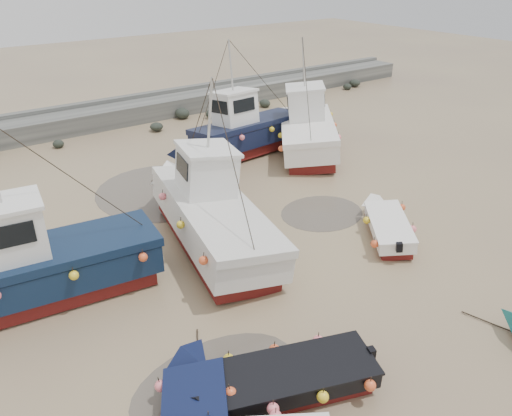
{
  "coord_description": "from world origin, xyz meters",
  "views": [
    {
      "loc": [
        -7.87,
        -9.6,
        10.03
      ],
      "look_at": [
        2.17,
        4.19,
        1.4
      ],
      "focal_mm": 35.0,
      "sensor_mm": 36.0,
      "label": 1
    }
  ],
  "objects_px": {
    "dinghy_1": "(199,413)",
    "dinghy_4": "(283,378)",
    "cabin_boat_1": "(205,209)",
    "dinghy_3": "(388,222)",
    "cabin_boat_2": "(242,132)",
    "cabin_boat_3": "(309,128)",
    "cabin_boat_0": "(28,267)",
    "person": "(86,265)"
  },
  "relations": [
    {
      "from": "cabin_boat_0",
      "to": "cabin_boat_1",
      "type": "bearing_deg",
      "value": -80.33
    },
    {
      "from": "dinghy_1",
      "to": "cabin_boat_0",
      "type": "xyz_separation_m",
      "value": [
        -1.81,
        7.38,
        0.79
      ]
    },
    {
      "from": "dinghy_3",
      "to": "cabin_boat_1",
      "type": "height_order",
      "value": "cabin_boat_1"
    },
    {
      "from": "cabin_boat_2",
      "to": "cabin_boat_3",
      "type": "relative_size",
      "value": 1.14
    },
    {
      "from": "cabin_boat_3",
      "to": "cabin_boat_1",
      "type": "bearing_deg",
      "value": -114.43
    },
    {
      "from": "dinghy_1",
      "to": "cabin_boat_3",
      "type": "bearing_deg",
      "value": 69.97
    },
    {
      "from": "dinghy_1",
      "to": "cabin_boat_1",
      "type": "distance_m",
      "value": 9.01
    },
    {
      "from": "dinghy_4",
      "to": "cabin_boat_0",
      "type": "xyz_separation_m",
      "value": [
        -4.07,
        7.69,
        0.8
      ]
    },
    {
      "from": "cabin_boat_2",
      "to": "cabin_boat_0",
      "type": "bearing_deg",
      "value": 113.86
    },
    {
      "from": "dinghy_4",
      "to": "person",
      "type": "distance_m",
      "value": 9.11
    },
    {
      "from": "dinghy_1",
      "to": "cabin_boat_1",
      "type": "bearing_deg",
      "value": 86.89
    },
    {
      "from": "dinghy_1",
      "to": "cabin_boat_1",
      "type": "xyz_separation_m",
      "value": [
        4.75,
        7.62,
        0.75
      ]
    },
    {
      "from": "dinghy_3",
      "to": "cabin_boat_3",
      "type": "distance_m",
      "value": 10.07
    },
    {
      "from": "dinghy_4",
      "to": "cabin_boat_3",
      "type": "relative_size",
      "value": 0.71
    },
    {
      "from": "dinghy_3",
      "to": "cabin_boat_2",
      "type": "height_order",
      "value": "cabin_boat_2"
    },
    {
      "from": "cabin_boat_2",
      "to": "person",
      "type": "relative_size",
      "value": 5.75
    },
    {
      "from": "cabin_boat_0",
      "to": "person",
      "type": "bearing_deg",
      "value": -52.37
    },
    {
      "from": "cabin_boat_0",
      "to": "cabin_boat_2",
      "type": "bearing_deg",
      "value": -53.87
    },
    {
      "from": "cabin_boat_0",
      "to": "cabin_boat_2",
      "type": "xyz_separation_m",
      "value": [
        13.04,
        7.07,
        0.0
      ]
    },
    {
      "from": "dinghy_1",
      "to": "cabin_boat_1",
      "type": "relative_size",
      "value": 0.46
    },
    {
      "from": "cabin_boat_0",
      "to": "cabin_boat_3",
      "type": "distance_m",
      "value": 17.42
    },
    {
      "from": "cabin_boat_1",
      "to": "person",
      "type": "height_order",
      "value": "cabin_boat_1"
    },
    {
      "from": "dinghy_3",
      "to": "cabin_boat_2",
      "type": "distance_m",
      "value": 10.87
    },
    {
      "from": "dinghy_3",
      "to": "dinghy_4",
      "type": "bearing_deg",
      "value": -117.07
    },
    {
      "from": "dinghy_3",
      "to": "cabin_boat_3",
      "type": "xyz_separation_m",
      "value": [
        3.93,
        9.24,
        0.8
      ]
    },
    {
      "from": "cabin_boat_3",
      "to": "dinghy_1",
      "type": "bearing_deg",
      "value": -101.03
    },
    {
      "from": "cabin_boat_1",
      "to": "dinghy_3",
      "type": "bearing_deg",
      "value": -21.24
    },
    {
      "from": "cabin_boat_2",
      "to": "person",
      "type": "xyz_separation_m",
      "value": [
        -11.01,
        -5.91,
        -1.35
      ]
    },
    {
      "from": "dinghy_4",
      "to": "cabin_boat_3",
      "type": "height_order",
      "value": "cabin_boat_3"
    },
    {
      "from": "cabin_boat_3",
      "to": "person",
      "type": "height_order",
      "value": "cabin_boat_3"
    },
    {
      "from": "dinghy_1",
      "to": "dinghy_3",
      "type": "bearing_deg",
      "value": 47.38
    },
    {
      "from": "dinghy_1",
      "to": "cabin_boat_1",
      "type": "height_order",
      "value": "cabin_boat_1"
    },
    {
      "from": "cabin_boat_0",
      "to": "person",
      "type": "height_order",
      "value": "cabin_boat_0"
    },
    {
      "from": "cabin_boat_1",
      "to": "dinghy_1",
      "type": "bearing_deg",
      "value": -109.8
    },
    {
      "from": "cabin_boat_1",
      "to": "cabin_boat_2",
      "type": "relative_size",
      "value": 1.14
    },
    {
      "from": "dinghy_1",
      "to": "dinghy_4",
      "type": "bearing_deg",
      "value": 21.19
    },
    {
      "from": "dinghy_1",
      "to": "dinghy_4",
      "type": "distance_m",
      "value": 2.29
    },
    {
      "from": "dinghy_3",
      "to": "cabin_boat_2",
      "type": "bearing_deg",
      "value": 126.03
    },
    {
      "from": "dinghy_3",
      "to": "cabin_boat_3",
      "type": "height_order",
      "value": "cabin_boat_3"
    },
    {
      "from": "cabin_boat_0",
      "to": "cabin_boat_2",
      "type": "distance_m",
      "value": 14.83
    },
    {
      "from": "cabin_boat_1",
      "to": "dinghy_4",
      "type": "bearing_deg",
      "value": -95.26
    },
    {
      "from": "dinghy_3",
      "to": "cabin_boat_2",
      "type": "xyz_separation_m",
      "value": [
        0.42,
        10.84,
        0.8
      ]
    }
  ]
}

